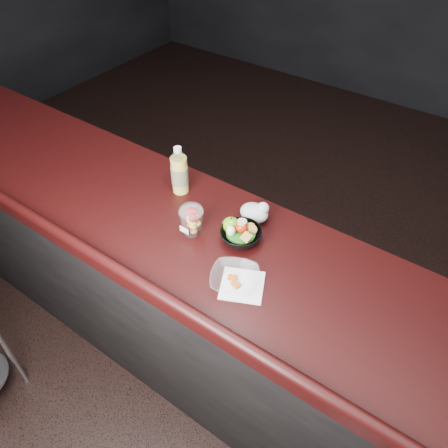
% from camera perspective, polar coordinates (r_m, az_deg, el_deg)
% --- Properties ---
extents(ground, '(8.00, 8.00, 0.00)m').
position_cam_1_polar(ground, '(2.54, -4.89, -22.94)').
color(ground, black).
rests_on(ground, ground).
extents(room_shell, '(8.00, 8.00, 8.00)m').
position_cam_1_polar(room_shell, '(1.16, -10.42, 17.60)').
color(room_shell, black).
rests_on(room_shell, ground).
extents(counter, '(4.06, 0.71, 1.02)m').
position_cam_1_polar(counter, '(2.21, -0.70, -11.73)').
color(counter, black).
rests_on(counter, ground).
extents(lemonade_bottle, '(0.08, 0.08, 0.24)m').
position_cam_1_polar(lemonade_bottle, '(2.03, -5.82, 6.60)').
color(lemonade_bottle, yellow).
rests_on(lemonade_bottle, counter).
extents(fruit_cup, '(0.10, 0.10, 0.15)m').
position_cam_1_polar(fruit_cup, '(1.82, -4.26, 0.65)').
color(fruit_cup, white).
rests_on(fruit_cup, counter).
extents(green_apple, '(0.08, 0.08, 0.08)m').
position_cam_1_polar(green_apple, '(1.84, 0.93, -0.17)').
color(green_apple, '#3B7B0E').
rests_on(green_apple, counter).
extents(plastic_bag, '(0.13, 0.11, 0.09)m').
position_cam_1_polar(plastic_bag, '(1.90, 4.11, 1.55)').
color(plastic_bag, silver).
rests_on(plastic_bag, counter).
extents(snack_bowl, '(0.23, 0.23, 0.10)m').
position_cam_1_polar(snack_bowl, '(1.81, 2.17, -1.37)').
color(snack_bowl, black).
rests_on(snack_bowl, counter).
extents(takeout_bowl, '(0.24, 0.24, 0.05)m').
position_cam_1_polar(takeout_bowl, '(1.66, 1.40, -7.17)').
color(takeout_bowl, silver).
rests_on(takeout_bowl, counter).
extents(paper_napkin, '(0.21, 0.21, 0.00)m').
position_cam_1_polar(paper_napkin, '(1.67, 2.38, -8.01)').
color(paper_napkin, white).
rests_on(paper_napkin, counter).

